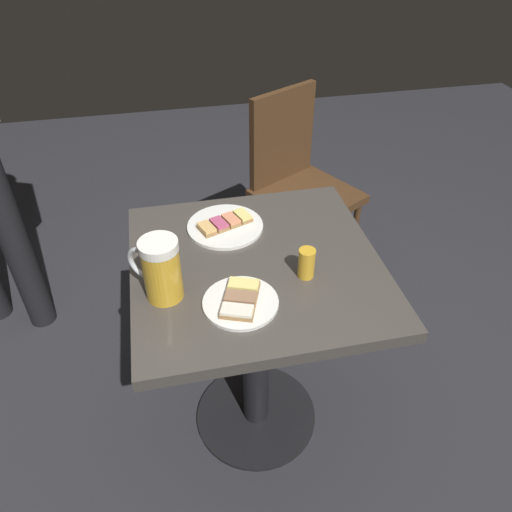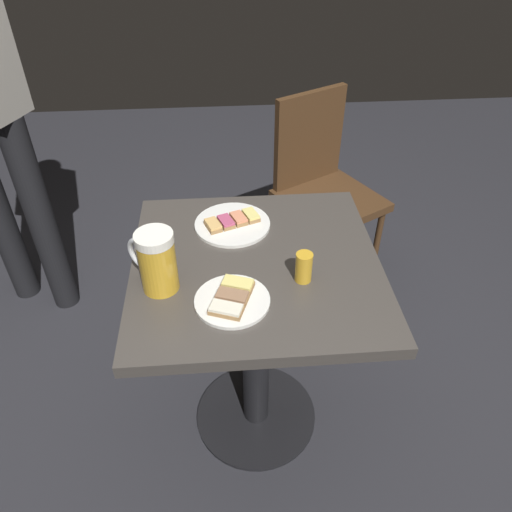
{
  "view_description": "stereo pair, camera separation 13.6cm",
  "coord_description": "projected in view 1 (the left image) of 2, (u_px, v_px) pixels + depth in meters",
  "views": [
    {
      "loc": [
        1.04,
        -0.22,
        1.62
      ],
      "look_at": [
        0.0,
        0.0,
        0.77
      ],
      "focal_mm": 34.46,
      "sensor_mm": 36.0,
      "label": 1
    },
    {
      "loc": [
        1.06,
        -0.08,
        1.62
      ],
      "look_at": [
        0.0,
        0.0,
        0.77
      ],
      "focal_mm": 34.46,
      "sensor_mm": 36.0,
      "label": 2
    }
  ],
  "objects": [
    {
      "name": "ground_plane",
      "position": [
        256.0,
        415.0,
        1.84
      ],
      "size": [
        6.0,
        6.0,
        0.0
      ],
      "primitive_type": "plane",
      "color": "#28282D"
    },
    {
      "name": "cafe_table",
      "position": [
        256.0,
        307.0,
        1.48
      ],
      "size": [
        0.69,
        0.69,
        0.75
      ],
      "color": "black",
      "rests_on": "ground_plane"
    },
    {
      "name": "plate_near",
      "position": [
        241.0,
        301.0,
        1.23
      ],
      "size": [
        0.19,
        0.19,
        0.03
      ],
      "color": "white",
      "rests_on": "cafe_table"
    },
    {
      "name": "plate_far",
      "position": [
        225.0,
        225.0,
        1.5
      ],
      "size": [
        0.23,
        0.23,
        0.03
      ],
      "color": "white",
      "rests_on": "cafe_table"
    },
    {
      "name": "beer_mug",
      "position": [
        160.0,
        269.0,
        1.22
      ],
      "size": [
        0.12,
        0.13,
        0.17
      ],
      "color": "gold",
      "rests_on": "cafe_table"
    },
    {
      "name": "beer_glass_small",
      "position": [
        306.0,
        263.0,
        1.3
      ],
      "size": [
        0.05,
        0.05,
        0.09
      ],
      "primitive_type": "cylinder",
      "color": "gold",
      "rests_on": "cafe_table"
    },
    {
      "name": "cafe_chair",
      "position": [
        297.0,
        180.0,
        2.14
      ],
      "size": [
        0.52,
        0.52,
        0.91
      ],
      "rotation": [
        0.0,
        0.0,
        -1.07
      ],
      "color": "#472D19",
      "rests_on": "ground_plane"
    }
  ]
}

